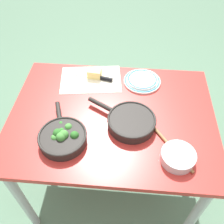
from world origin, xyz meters
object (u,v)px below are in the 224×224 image
object	(u,v)px
skillet_broccoli	(63,137)
cheese_block	(94,73)
wooden_spoon	(159,133)
skillet_eggs	(131,121)
grater_knife	(97,77)
prep_bowl_steel	(178,157)
dinner_plate_stack	(142,80)

from	to	relation	value
skillet_broccoli	cheese_block	distance (m)	0.49
wooden_spoon	cheese_block	distance (m)	0.55
skillet_eggs	grater_knife	world-z (taller)	skillet_eggs
skillet_broccoli	skillet_eggs	xyz separation A→B (m)	(0.32, 0.13, -0.00)
skillet_eggs	cheese_block	distance (m)	0.43
skillet_eggs	prep_bowl_steel	bearing A→B (deg)	169.83
grater_knife	dinner_plate_stack	size ratio (longest dim) A/B	1.24
cheese_block	dinner_plate_stack	bearing A→B (deg)	-4.81
prep_bowl_steel	dinner_plate_stack	bearing A→B (deg)	107.20
skillet_broccoli	wooden_spoon	bearing A→B (deg)	-99.35
skillet_broccoli	wooden_spoon	world-z (taller)	skillet_broccoli
skillet_eggs	prep_bowl_steel	distance (m)	0.28
grater_knife	wooden_spoon	bearing A→B (deg)	144.63
skillet_broccoli	prep_bowl_steel	distance (m)	0.54
skillet_broccoli	prep_bowl_steel	world-z (taller)	skillet_broccoli
skillet_broccoli	prep_bowl_steel	size ratio (longest dim) A/B	2.16
cheese_block	prep_bowl_steel	bearing A→B (deg)	-50.49
cheese_block	prep_bowl_steel	size ratio (longest dim) A/B	0.54
wooden_spoon	skillet_broccoli	bearing A→B (deg)	64.94
skillet_broccoli	skillet_eggs	size ratio (longest dim) A/B	0.94
skillet_eggs	prep_bowl_steel	world-z (taller)	skillet_eggs
skillet_eggs	cheese_block	size ratio (longest dim) A/B	4.25
skillet_eggs	dinner_plate_stack	distance (m)	0.34
dinner_plate_stack	prep_bowl_steel	xyz separation A→B (m)	(0.16, -0.52, 0.01)
skillet_eggs	wooden_spoon	xyz separation A→B (m)	(0.14, -0.05, -0.02)
skillet_broccoli	prep_bowl_steel	xyz separation A→B (m)	(0.53, -0.06, -0.01)
cheese_block	skillet_broccoli	bearing A→B (deg)	-100.20
cheese_block	dinner_plate_stack	size ratio (longest dim) A/B	0.39
skillet_broccoli	wooden_spoon	distance (m)	0.46
skillet_broccoli	dinner_plate_stack	distance (m)	0.59
skillet_eggs	dinner_plate_stack	xyz separation A→B (m)	(0.06, 0.33, -0.01)
skillet_broccoli	dinner_plate_stack	bearing A→B (deg)	-58.35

